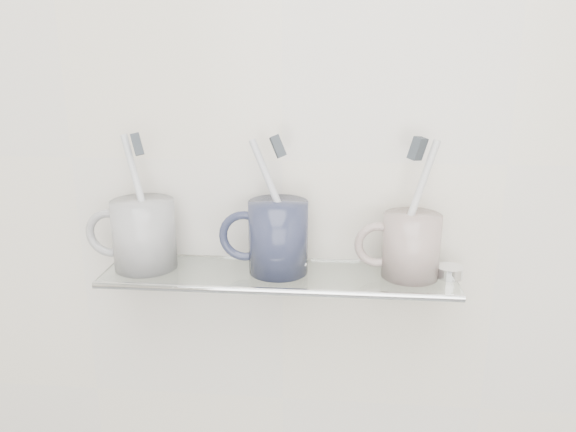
# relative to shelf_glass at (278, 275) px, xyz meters

# --- Properties ---
(wall_back) EXTENTS (2.50, 0.00, 2.50)m
(wall_back) POSITION_rel_shelf_glass_xyz_m (0.00, 0.06, 0.15)
(wall_back) COLOR beige
(wall_back) RESTS_ON ground
(shelf_glass) EXTENTS (0.50, 0.12, 0.01)m
(shelf_glass) POSITION_rel_shelf_glass_xyz_m (0.00, 0.00, 0.00)
(shelf_glass) COLOR silver
(shelf_glass) RESTS_ON wall_back
(shelf_rail) EXTENTS (0.50, 0.01, 0.01)m
(shelf_rail) POSITION_rel_shelf_glass_xyz_m (0.00, -0.06, 0.00)
(shelf_rail) COLOR silver
(shelf_rail) RESTS_ON shelf_glass
(bracket_left) EXTENTS (0.02, 0.03, 0.02)m
(bracket_left) POSITION_rel_shelf_glass_xyz_m (-0.21, 0.05, -0.01)
(bracket_left) COLOR silver
(bracket_left) RESTS_ON wall_back
(bracket_right) EXTENTS (0.02, 0.03, 0.02)m
(bracket_right) POSITION_rel_shelf_glass_xyz_m (0.21, 0.05, -0.01)
(bracket_right) COLOR silver
(bracket_right) RESTS_ON wall_back
(mug_left) EXTENTS (0.12, 0.12, 0.10)m
(mug_left) POSITION_rel_shelf_glass_xyz_m (-0.20, 0.00, 0.05)
(mug_left) COLOR white
(mug_left) RESTS_ON shelf_glass
(mug_left_handle) EXTENTS (0.07, 0.01, 0.07)m
(mug_left_handle) POSITION_rel_shelf_glass_xyz_m (-0.25, 0.00, 0.05)
(mug_left_handle) COLOR white
(mug_left_handle) RESTS_ON mug_left
(toothbrush_left) EXTENTS (0.06, 0.04, 0.19)m
(toothbrush_left) POSITION_rel_shelf_glass_xyz_m (-0.20, 0.00, 0.10)
(toothbrush_left) COLOR silver
(toothbrush_left) RESTS_ON mug_left
(bristles_left) EXTENTS (0.03, 0.03, 0.04)m
(bristles_left) POSITION_rel_shelf_glass_xyz_m (-0.20, 0.00, 0.19)
(bristles_left) COLOR #2D343A
(bristles_left) RESTS_ON toothbrush_left
(mug_center) EXTENTS (0.09, 0.09, 0.10)m
(mug_center) POSITION_rel_shelf_glass_xyz_m (-0.00, 0.00, 0.06)
(mug_center) COLOR #21263D
(mug_center) RESTS_ON shelf_glass
(mug_center_handle) EXTENTS (0.07, 0.01, 0.07)m
(mug_center_handle) POSITION_rel_shelf_glass_xyz_m (-0.05, 0.00, 0.06)
(mug_center_handle) COLOR #21263D
(mug_center_handle) RESTS_ON mug_center
(toothbrush_center) EXTENTS (0.09, 0.04, 0.18)m
(toothbrush_center) POSITION_rel_shelf_glass_xyz_m (-0.00, 0.00, 0.10)
(toothbrush_center) COLOR #B9B8BF
(toothbrush_center) RESTS_ON mug_center
(bristles_center) EXTENTS (0.03, 0.03, 0.04)m
(bristles_center) POSITION_rel_shelf_glass_xyz_m (-0.00, 0.00, 0.19)
(bristles_center) COLOR #2D343A
(bristles_center) RESTS_ON toothbrush_center
(mug_right) EXTENTS (0.10, 0.10, 0.09)m
(mug_right) POSITION_rel_shelf_glass_xyz_m (0.19, 0.00, 0.05)
(mug_right) COLOR silver
(mug_right) RESTS_ON shelf_glass
(mug_right_handle) EXTENTS (0.07, 0.01, 0.07)m
(mug_right_handle) POSITION_rel_shelf_glass_xyz_m (0.14, 0.00, 0.05)
(mug_right_handle) COLOR silver
(mug_right_handle) RESTS_ON mug_right
(toothbrush_right) EXTENTS (0.06, 0.02, 0.19)m
(toothbrush_right) POSITION_rel_shelf_glass_xyz_m (0.19, 0.00, 0.10)
(toothbrush_right) COLOR silver
(toothbrush_right) RESTS_ON mug_right
(bristles_right) EXTENTS (0.03, 0.03, 0.03)m
(bristles_right) POSITION_rel_shelf_glass_xyz_m (0.19, 0.00, 0.19)
(bristles_right) COLOR #2D343A
(bristles_right) RESTS_ON toothbrush_right
(chrome_cap) EXTENTS (0.04, 0.04, 0.02)m
(chrome_cap) POSITION_rel_shelf_glass_xyz_m (0.24, 0.00, 0.01)
(chrome_cap) COLOR silver
(chrome_cap) RESTS_ON shelf_glass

